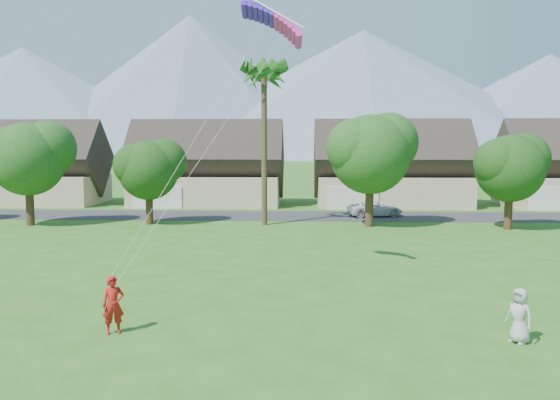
# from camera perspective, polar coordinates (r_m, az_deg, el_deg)

# --- Properties ---
(ground) EXTENTS (500.00, 500.00, 0.00)m
(ground) POSITION_cam_1_polar(r_m,az_deg,el_deg) (14.64, -1.78, -19.05)
(ground) COLOR #2D6019
(ground) RESTS_ON ground
(street) EXTENTS (90.00, 7.00, 0.01)m
(street) POSITION_cam_1_polar(r_m,az_deg,el_deg) (47.66, 1.24, -1.66)
(street) COLOR #2D2D30
(street) RESTS_ON ground
(kite_flyer) EXTENTS (0.82, 0.70, 1.91)m
(kite_flyer) POSITION_cam_1_polar(r_m,az_deg,el_deg) (18.89, -17.03, -10.44)
(kite_flyer) COLOR red
(kite_flyer) RESTS_ON ground
(watcher) EXTENTS (0.95, 1.00, 1.73)m
(watcher) POSITION_cam_1_polar(r_m,az_deg,el_deg) (18.85, 23.74, -11.00)
(watcher) COLOR #B2B2AE
(watcher) RESTS_ON ground
(parked_car) EXTENTS (5.10, 3.19, 1.32)m
(parked_car) POSITION_cam_1_polar(r_m,az_deg,el_deg) (47.98, 9.89, -0.91)
(parked_car) COLOR silver
(parked_car) RESTS_ON ground
(mountain_ridge) EXTENTS (540.00, 240.00, 70.00)m
(mountain_ridge) POSITION_cam_1_polar(r_m,az_deg,el_deg) (274.38, 4.49, 10.51)
(mountain_ridge) COLOR slate
(mountain_ridge) RESTS_ON ground
(houses_row) EXTENTS (72.75, 8.19, 8.86)m
(houses_row) POSITION_cam_1_polar(r_m,az_deg,el_deg) (56.32, 1.94, 2.98)
(houses_row) COLOR beige
(houses_row) RESTS_ON ground
(tree_row) EXTENTS (62.27, 6.67, 8.45)m
(tree_row) POSITION_cam_1_polar(r_m,az_deg,el_deg) (41.25, -0.52, 4.00)
(tree_row) COLOR #47301C
(tree_row) RESTS_ON ground
(fan_palm) EXTENTS (3.00, 3.00, 13.80)m
(fan_palm) POSITION_cam_1_polar(r_m,az_deg,el_deg) (42.25, -1.68, 13.43)
(fan_palm) COLOR #4C3D26
(fan_palm) RESTS_ON ground
(parafoil_kite) EXTENTS (3.21, 1.29, 0.50)m
(parafoil_kite) POSITION_cam_1_polar(r_m,az_deg,el_deg) (24.97, -0.55, 18.29)
(parafoil_kite) COLOR #421BCA
(parafoil_kite) RESTS_ON ground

